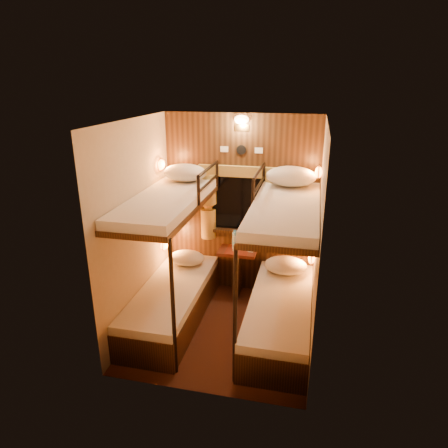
% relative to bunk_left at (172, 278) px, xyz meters
% --- Properties ---
extents(floor, '(2.10, 2.10, 0.00)m').
position_rel_bunk_left_xyz_m(floor, '(0.65, -0.07, -0.56)').
color(floor, '#3D1D10').
rests_on(floor, ground).
extents(ceiling, '(2.10, 2.10, 0.00)m').
position_rel_bunk_left_xyz_m(ceiling, '(0.65, -0.07, 1.84)').
color(ceiling, silver).
rests_on(ceiling, wall_back).
extents(wall_back, '(2.40, 0.00, 2.40)m').
position_rel_bunk_left_xyz_m(wall_back, '(0.65, 0.98, 0.64)').
color(wall_back, '#C6B293').
rests_on(wall_back, floor).
extents(wall_front, '(2.40, 0.00, 2.40)m').
position_rel_bunk_left_xyz_m(wall_front, '(0.65, -1.12, 0.64)').
color(wall_front, '#C6B293').
rests_on(wall_front, floor).
extents(wall_left, '(0.00, 2.40, 2.40)m').
position_rel_bunk_left_xyz_m(wall_left, '(-0.35, -0.07, 0.64)').
color(wall_left, '#C6B293').
rests_on(wall_left, floor).
extents(wall_right, '(0.00, 2.40, 2.40)m').
position_rel_bunk_left_xyz_m(wall_right, '(1.65, -0.07, 0.64)').
color(wall_right, '#C6B293').
rests_on(wall_right, floor).
extents(back_panel, '(2.00, 0.03, 2.40)m').
position_rel_bunk_left_xyz_m(back_panel, '(0.65, 0.97, 0.64)').
color(back_panel, black).
rests_on(back_panel, floor).
extents(bunk_left, '(0.72, 1.90, 1.82)m').
position_rel_bunk_left_xyz_m(bunk_left, '(0.00, 0.00, 0.00)').
color(bunk_left, black).
rests_on(bunk_left, floor).
extents(bunk_right, '(0.72, 1.90, 1.82)m').
position_rel_bunk_left_xyz_m(bunk_right, '(1.30, 0.00, 0.00)').
color(bunk_right, black).
rests_on(bunk_right, floor).
extents(window, '(1.00, 0.12, 0.79)m').
position_rel_bunk_left_xyz_m(window, '(0.65, 0.94, 0.62)').
color(window, black).
rests_on(window, back_panel).
extents(curtains, '(1.10, 0.22, 1.00)m').
position_rel_bunk_left_xyz_m(curtains, '(0.65, 0.90, 0.71)').
color(curtains, olive).
rests_on(curtains, back_panel).
extents(back_fixtures, '(0.54, 0.09, 0.48)m').
position_rel_bunk_left_xyz_m(back_fixtures, '(0.65, 0.93, 1.69)').
color(back_fixtures, black).
rests_on(back_fixtures, back_panel).
extents(reading_lamps, '(2.00, 0.20, 1.25)m').
position_rel_bunk_left_xyz_m(reading_lamps, '(0.65, 0.63, 0.68)').
color(reading_lamps, orange).
rests_on(reading_lamps, wall_left).
extents(table, '(0.50, 0.34, 0.66)m').
position_rel_bunk_left_xyz_m(table, '(0.65, 0.78, -0.14)').
color(table, '#5A1D14').
rests_on(table, floor).
extents(bottle_left, '(0.08, 0.08, 0.27)m').
position_rel_bunk_left_xyz_m(bottle_left, '(0.63, 0.74, 0.21)').
color(bottle_left, '#99BFE5').
rests_on(bottle_left, table).
extents(bottle_right, '(0.08, 0.08, 0.26)m').
position_rel_bunk_left_xyz_m(bottle_right, '(0.60, 0.82, 0.20)').
color(bottle_right, '#99BFE5').
rests_on(bottle_right, table).
extents(sachet_a, '(0.10, 0.08, 0.01)m').
position_rel_bunk_left_xyz_m(sachet_a, '(0.72, 0.80, 0.09)').
color(sachet_a, silver).
rests_on(sachet_a, table).
extents(sachet_b, '(0.09, 0.07, 0.01)m').
position_rel_bunk_left_xyz_m(sachet_b, '(0.82, 0.78, 0.09)').
color(sachet_b, silver).
rests_on(sachet_b, table).
extents(pillow_lower_left, '(0.47, 0.34, 0.18)m').
position_rel_bunk_left_xyz_m(pillow_lower_left, '(-0.00, 0.61, -0.01)').
color(pillow_lower_left, silver).
rests_on(pillow_lower_left, bunk_left).
extents(pillow_lower_right, '(0.54, 0.39, 0.21)m').
position_rel_bunk_left_xyz_m(pillow_lower_right, '(1.30, 0.64, 0.00)').
color(pillow_lower_right, silver).
rests_on(pillow_lower_right, bunk_right).
extents(pillow_upper_left, '(0.54, 0.39, 0.21)m').
position_rel_bunk_left_xyz_m(pillow_upper_left, '(-0.00, 0.65, 1.14)').
color(pillow_upper_left, silver).
rests_on(pillow_upper_left, bunk_left).
extents(pillow_upper_right, '(0.60, 0.43, 0.23)m').
position_rel_bunk_left_xyz_m(pillow_upper_right, '(1.30, 0.68, 1.15)').
color(pillow_upper_right, silver).
rests_on(pillow_upper_right, bunk_right).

